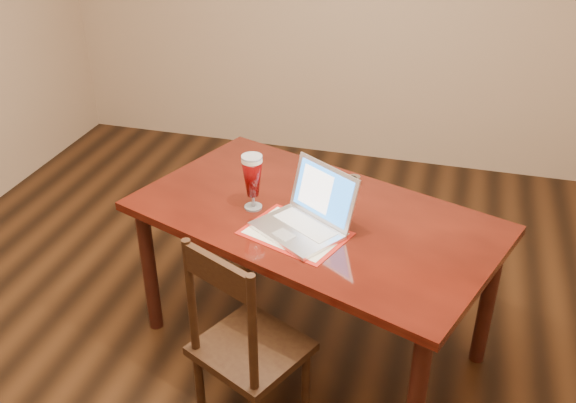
# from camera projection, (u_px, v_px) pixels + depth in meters

# --- Properties ---
(ground) EXTENTS (5.00, 5.00, 0.00)m
(ground) POSITION_uv_depth(u_px,v_px,m) (249.00, 373.00, 3.08)
(ground) COLOR black
(ground) RESTS_ON ground
(dining_table) EXTENTS (1.84, 1.42, 1.03)m
(dining_table) POSITION_uv_depth(u_px,v_px,m) (312.00, 230.00, 2.93)
(dining_table) COLOR #4A1109
(dining_table) RESTS_ON ground
(dining_chair) EXTENTS (0.53, 0.52, 0.96)m
(dining_chair) POSITION_uv_depth(u_px,v_px,m) (245.00, 347.00, 2.59)
(dining_chair) COLOR black
(dining_chair) RESTS_ON ground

